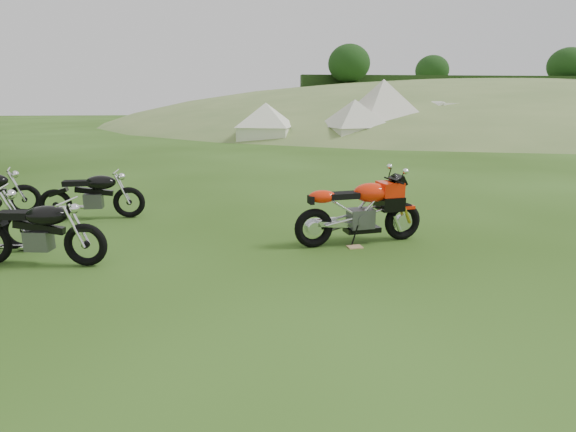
{
  "coord_description": "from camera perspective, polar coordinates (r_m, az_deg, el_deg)",
  "views": [
    {
      "loc": [
        -0.78,
        -5.78,
        2.31
      ],
      "look_at": [
        -0.03,
        0.4,
        0.77
      ],
      "focal_mm": 30.0,
      "sensor_mm": 36.0,
      "label": 1
    }
  ],
  "objects": [
    {
      "name": "vintage_moto_b",
      "position": [
        7.55,
        -27.68,
        -1.56
      ],
      "size": [
        1.96,
        0.77,
        1.01
      ],
      "primitive_type": null,
      "rotation": [
        0.0,
        0.0,
        -0.18
      ],
      "color": "black",
      "rests_on": "ground"
    },
    {
      "name": "hillside",
      "position": [
        52.11,
        21.87,
        10.42
      ],
      "size": [
        80.0,
        64.0,
        8.0
      ],
      "primitive_type": "ellipsoid",
      "color": "#5B783D",
      "rests_on": "ground"
    },
    {
      "name": "vintage_moto_d",
      "position": [
        10.0,
        -22.23,
        2.44
      ],
      "size": [
        1.91,
        0.52,
        1.0
      ],
      "primitive_type": null,
      "rotation": [
        0.0,
        0.0,
        0.04
      ],
      "color": "black",
      "rests_on": "ground"
    },
    {
      "name": "sport_motorcycle",
      "position": [
        7.77,
        8.51,
        1.2
      ],
      "size": [
        2.12,
        0.83,
        1.24
      ],
      "primitive_type": null,
      "rotation": [
        0.0,
        0.0,
        0.15
      ],
      "color": "red",
      "rests_on": "ground"
    },
    {
      "name": "caravan",
      "position": [
        29.8,
        19.67,
        10.65
      ],
      "size": [
        4.59,
        2.65,
        2.02
      ],
      "primitive_type": null,
      "rotation": [
        0.0,
        0.0,
        0.17
      ],
      "color": "white",
      "rests_on": "ground"
    },
    {
      "name": "tent_left",
      "position": [
        25.95,
        -2.62,
        11.29
      ],
      "size": [
        3.24,
        3.24,
        2.24
      ],
      "primitive_type": null,
      "rotation": [
        0.0,
        0.0,
        -0.3
      ],
      "color": "white",
      "rests_on": "ground"
    },
    {
      "name": "tent_right",
      "position": [
        27.16,
        11.13,
        11.95
      ],
      "size": [
        4.04,
        4.04,
        2.98
      ],
      "primitive_type": null,
      "rotation": [
        0.0,
        0.0,
        0.19
      ],
      "color": "silver",
      "rests_on": "ground"
    },
    {
      "name": "hedgerow",
      "position": [
        52.11,
        21.87,
        10.42
      ],
      "size": [
        36.0,
        1.2,
        8.6
      ],
      "primitive_type": null,
      "color": "black",
      "rests_on": "ground"
    },
    {
      "name": "plywood_board",
      "position": [
        7.69,
        7.92,
        -3.64
      ],
      "size": [
        0.25,
        0.21,
        0.02
      ],
      "primitive_type": "cube",
      "rotation": [
        0.0,
        0.0,
        0.11
      ],
      "color": "tan",
      "rests_on": "ground"
    },
    {
      "name": "tent_mid",
      "position": [
        25.49,
        7.87,
        11.26
      ],
      "size": [
        3.24,
        3.24,
        2.35
      ],
      "primitive_type": null,
      "rotation": [
        0.0,
        0.0,
        0.22
      ],
      "color": "beige",
      "rests_on": "ground"
    },
    {
      "name": "ground",
      "position": [
        6.28,
        0.76,
        -7.69
      ],
      "size": [
        120.0,
        120.0,
        0.0
      ],
      "primitive_type": "plane",
      "color": "#25430E",
      "rests_on": "ground"
    }
  ]
}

